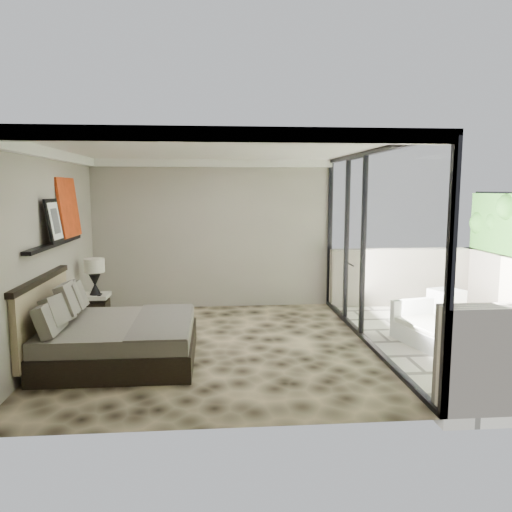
{
  "coord_description": "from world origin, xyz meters",
  "views": [
    {
      "loc": [
        0.01,
        -6.97,
        2.25
      ],
      "look_at": [
        0.64,
        0.4,
        1.26
      ],
      "focal_mm": 35.0,
      "sensor_mm": 36.0,
      "label": 1
    }
  ],
  "objects": [
    {
      "name": "ceiling",
      "position": [
        0.0,
        0.0,
        2.79
      ],
      "size": [
        4.5,
        5.0,
        0.02
      ],
      "primitive_type": "cube",
      "color": "silver",
      "rests_on": "back_wall"
    },
    {
      "name": "abstract_canvas",
      "position": [
        -2.19,
        0.88,
        1.97
      ],
      "size": [
        0.13,
        0.9,
        0.9
      ],
      "primitive_type": "cube",
      "rotation": [
        0.0,
        -0.1,
        0.0
      ],
      "color": "#AE410E",
      "rests_on": "picture_ledge"
    },
    {
      "name": "ottoman",
      "position": [
        4.13,
        1.4,
        0.24
      ],
      "size": [
        0.62,
        0.62,
        0.48
      ],
      "primitive_type": "cube",
      "rotation": [
        0.0,
        0.0,
        0.36
      ],
      "color": "silver",
      "rests_on": "terrace_slab"
    },
    {
      "name": "framed_print",
      "position": [
        -2.14,
        -0.04,
        1.82
      ],
      "size": [
        0.11,
        0.5,
        0.6
      ],
      "primitive_type": "cube",
      "rotation": [
        0.0,
        -0.14,
        0.0
      ],
      "color": "black",
      "rests_on": "picture_ledge"
    },
    {
      "name": "floor",
      "position": [
        0.0,
        0.0,
        0.0
      ],
      "size": [
        5.0,
        5.0,
        0.0
      ],
      "primitive_type": "plane",
      "color": "black",
      "rests_on": "ground"
    },
    {
      "name": "table_lamp",
      "position": [
        -1.95,
        1.31,
        0.9
      ],
      "size": [
        0.33,
        0.33,
        0.6
      ],
      "color": "black",
      "rests_on": "nightstand"
    },
    {
      "name": "picture_ledge",
      "position": [
        -2.18,
        0.1,
        1.5
      ],
      "size": [
        0.12,
        2.2,
        0.05
      ],
      "primitive_type": "cube",
      "color": "black",
      "rests_on": "left_wall"
    },
    {
      "name": "left_wall",
      "position": [
        -2.24,
        0.0,
        1.4
      ],
      "size": [
        0.02,
        5.0,
        2.8
      ],
      "primitive_type": "cube",
      "color": "gray",
      "rests_on": "floor"
    },
    {
      "name": "terrace_slab",
      "position": [
        3.75,
        0.0,
        -0.06
      ],
      "size": [
        3.0,
        5.0,
        0.12
      ],
      "primitive_type": "cube",
      "color": "beige",
      "rests_on": "ground"
    },
    {
      "name": "glass_wall",
      "position": [
        2.25,
        0.0,
        1.4
      ],
      "size": [
        0.08,
        5.0,
        2.8
      ],
      "primitive_type": "cube",
      "color": "white",
      "rests_on": "floor"
    },
    {
      "name": "bed",
      "position": [
        -1.33,
        -0.5,
        0.32
      ],
      "size": [
        1.97,
        1.91,
        1.09
      ],
      "color": "black",
      "rests_on": "floor"
    },
    {
      "name": "back_wall",
      "position": [
        0.0,
        2.49,
        1.4
      ],
      "size": [
        4.5,
        0.02,
        2.8
      ],
      "primitive_type": "cube",
      "color": "gray",
      "rests_on": "floor"
    },
    {
      "name": "lounger",
      "position": [
        3.21,
        -0.28,
        0.18
      ],
      "size": [
        1.04,
        1.58,
        0.57
      ],
      "rotation": [
        0.0,
        0.0,
        0.23
      ],
      "color": "white",
      "rests_on": "terrace_slab"
    },
    {
      "name": "nightstand",
      "position": [
        -1.97,
        1.34,
        0.23
      ],
      "size": [
        0.51,
        0.51,
        0.46
      ],
      "primitive_type": "cube",
      "rotation": [
        0.0,
        0.0,
        0.12
      ],
      "color": "black",
      "rests_on": "floor"
    }
  ]
}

